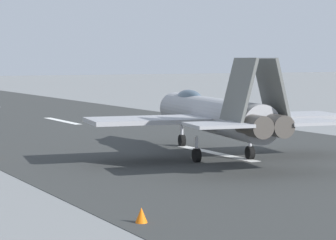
# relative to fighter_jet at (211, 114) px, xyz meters

# --- Properties ---
(ground_plane) EXTENTS (400.00, 400.00, 0.00)m
(ground_plane) POSITION_rel_fighter_jet_xyz_m (0.76, -0.91, -2.47)
(ground_plane) COLOR gray
(runway_strip) EXTENTS (240.00, 26.00, 0.02)m
(runway_strip) POSITION_rel_fighter_jet_xyz_m (0.74, -0.91, -2.46)
(runway_strip) COLOR #333433
(runway_strip) RESTS_ON ground
(fighter_jet) EXTENTS (18.12, 15.13, 5.68)m
(fighter_jet) POSITION_rel_fighter_jet_xyz_m (0.00, 0.00, 0.00)
(fighter_jet) COLOR #9A9BA0
(fighter_jet) RESTS_ON ground
(marker_cone_near) EXTENTS (0.44, 0.44, 0.55)m
(marker_cone_near) POSITION_rel_fighter_jet_xyz_m (-12.86, 11.17, -2.20)
(marker_cone_near) COLOR orange
(marker_cone_near) RESTS_ON ground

